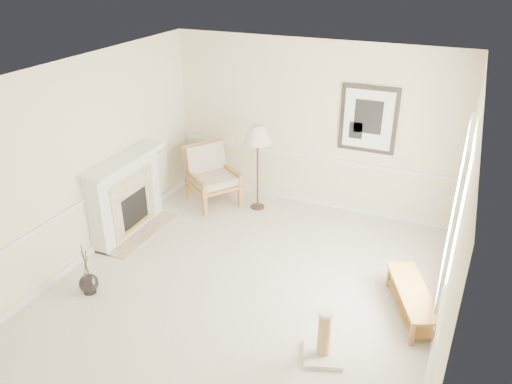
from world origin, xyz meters
TOP-DOWN VIEW (x-y plane):
  - ground at (0.00, 0.00)m, footprint 5.50×5.50m
  - room at (0.14, 0.08)m, footprint 5.04×5.54m
  - fireplace at (-2.34, 0.60)m, footprint 0.64×1.64m
  - floor_vase at (-1.87, -0.95)m, footprint 0.26×0.26m
  - armchair at (-1.64, 2.10)m, footprint 1.14×1.13m
  - floor_lamp at (-0.75, 2.18)m, footprint 0.51×0.51m
  - bench at (2.15, 0.32)m, footprint 0.84×1.29m
  - scratching_post at (1.35, -0.84)m, footprint 0.56×0.56m

SIDE VIEW (x-z plane):
  - ground at x=0.00m, z-range 0.00..0.00m
  - floor_vase at x=-1.87m, z-range -0.24..0.52m
  - scratching_post at x=1.35m, z-range -0.12..0.51m
  - bench at x=2.15m, z-range 0.06..0.42m
  - armchair at x=-1.64m, z-range 0.04..1.09m
  - fireplace at x=-2.34m, z-range -0.01..1.30m
  - floor_lamp at x=-0.75m, z-range 0.57..2.11m
  - room at x=0.14m, z-range 0.41..3.33m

